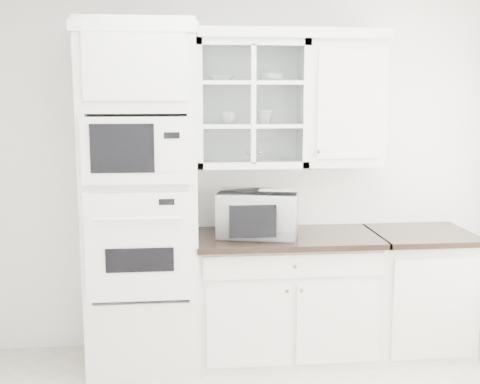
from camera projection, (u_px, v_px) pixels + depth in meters
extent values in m
cube|color=white|center=(244.00, 171.00, 4.54)|extent=(4.00, 0.02, 2.70)
cube|color=silver|center=(142.00, 199.00, 4.18)|extent=(0.76, 0.65, 2.40)
cube|color=white|center=(140.00, 247.00, 3.89)|extent=(0.70, 0.03, 0.72)
cube|color=black|center=(140.00, 260.00, 3.89)|extent=(0.44, 0.01, 0.16)
cube|color=white|center=(137.00, 151.00, 3.79)|extent=(0.70, 0.03, 0.43)
cube|color=black|center=(122.00, 148.00, 3.76)|extent=(0.40, 0.01, 0.31)
cube|color=silver|center=(286.00, 298.00, 4.43)|extent=(1.30, 0.60, 0.88)
cube|color=#2F1F16|center=(288.00, 238.00, 4.32)|extent=(1.32, 0.67, 0.04)
cube|color=silver|center=(417.00, 293.00, 4.52)|extent=(0.70, 0.60, 0.88)
cube|color=#2F1F16|center=(422.00, 235.00, 4.41)|extent=(0.72, 0.67, 0.04)
cube|color=silver|center=(251.00, 104.00, 4.31)|extent=(0.80, 0.33, 0.90)
cube|color=silver|center=(251.00, 125.00, 4.33)|extent=(0.74, 0.29, 0.02)
cube|color=silver|center=(251.00, 83.00, 4.28)|extent=(0.74, 0.29, 0.02)
cube|color=silver|center=(343.00, 104.00, 4.37)|extent=(0.55, 0.33, 0.90)
cube|color=white|center=(236.00, 34.00, 4.19)|extent=(2.14, 0.38, 0.07)
imported|color=white|center=(258.00, 213.00, 4.30)|extent=(0.65, 0.58, 0.32)
imported|color=white|center=(222.00, 78.00, 4.25)|extent=(0.20, 0.20, 0.05)
imported|color=white|center=(272.00, 78.00, 4.28)|extent=(0.22, 0.22, 0.05)
imported|color=white|center=(228.00, 118.00, 4.32)|extent=(0.12, 0.12, 0.09)
imported|color=white|center=(265.00, 117.00, 4.33)|extent=(0.12, 0.12, 0.10)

